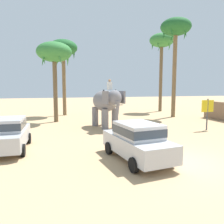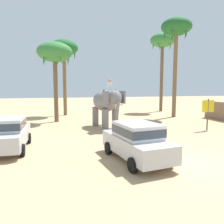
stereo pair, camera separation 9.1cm
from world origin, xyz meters
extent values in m
plane|color=tan|center=(0.00, 0.00, 0.00)|extent=(120.00, 120.00, 0.00)
cube|color=#B7BABF|center=(-1.72, 0.78, 0.68)|extent=(2.24, 4.29, 0.76)
cube|color=#B7BABF|center=(-1.70, 0.68, 1.38)|extent=(1.83, 2.29, 0.64)
cube|color=#2D3842|center=(-1.70, 0.68, 1.38)|extent=(1.85, 2.31, 0.35)
cylinder|color=black|center=(-2.73, 1.93, 0.30)|extent=(0.26, 0.62, 0.60)
cylinder|color=black|center=(-1.05, 2.16, 0.30)|extent=(0.26, 0.62, 0.60)
cylinder|color=black|center=(-2.39, -0.59, 0.30)|extent=(0.26, 0.62, 0.60)
cylinder|color=black|center=(-0.70, -0.36, 0.30)|extent=(0.26, 0.62, 0.60)
cube|color=#B7BABF|center=(-7.58, 3.91, 0.68)|extent=(1.75, 4.12, 0.76)
cube|color=#B7BABF|center=(-7.58, 3.81, 1.38)|extent=(1.58, 2.12, 0.64)
cube|color=#2D3842|center=(-7.58, 3.81, 1.38)|extent=(1.60, 2.14, 0.35)
cylinder|color=black|center=(-6.72, 5.17, 0.30)|extent=(0.19, 0.60, 0.60)
cylinder|color=black|center=(-6.75, 2.63, 0.30)|extent=(0.19, 0.60, 0.60)
ellipsoid|color=slate|center=(-1.23, 9.13, 2.15)|extent=(2.29, 3.39, 1.70)
cylinder|color=slate|center=(-0.58, 8.33, 0.80)|extent=(0.52, 0.52, 1.60)
cylinder|color=slate|center=(-1.44, 8.12, 0.80)|extent=(0.52, 0.52, 1.60)
cylinder|color=slate|center=(-1.02, 10.14, 0.80)|extent=(0.52, 0.52, 1.60)
cylinder|color=slate|center=(-1.88, 9.93, 0.80)|extent=(0.52, 0.52, 1.60)
ellipsoid|color=slate|center=(-0.85, 7.55, 2.45)|extent=(1.31, 1.23, 1.20)
cube|color=slate|center=(-0.17, 7.82, 2.50)|extent=(0.31, 0.81, 0.96)
cube|color=slate|center=(-1.57, 7.48, 2.50)|extent=(0.31, 0.81, 0.96)
cone|color=slate|center=(-0.74, 7.11, 1.45)|extent=(0.43, 0.43, 1.60)
cone|color=beige|center=(-0.50, 7.22, 1.95)|extent=(0.25, 0.57, 0.21)
cone|color=beige|center=(-1.00, 7.10, 1.95)|extent=(0.25, 0.57, 0.21)
cube|color=white|center=(-1.03, 8.30, 3.35)|extent=(0.39, 0.31, 0.60)
sphere|color=#A87A56|center=(-1.03, 8.30, 3.77)|extent=(0.22, 0.22, 0.22)
cylinder|color=#333338|center=(-0.52, 8.42, 2.80)|extent=(0.12, 0.12, 0.55)
cylinder|color=#333338|center=(-1.53, 8.18, 2.80)|extent=(0.12, 0.12, 0.55)
cylinder|color=brown|center=(7.46, 13.19, 4.70)|extent=(0.43, 0.43, 9.39)
ellipsoid|color=#1E5B28|center=(7.46, 13.19, 9.59)|extent=(3.20, 3.20, 1.80)
cone|color=#1E5B28|center=(8.66, 13.19, 9.09)|extent=(0.40, 0.92, 1.64)
cone|color=#1E5B28|center=(7.83, 14.33, 9.09)|extent=(0.91, 0.57, 1.67)
cone|color=#1E5B28|center=(6.49, 13.89, 9.09)|extent=(0.73, 0.83, 1.69)
cone|color=#1E5B28|center=(6.49, 12.48, 9.09)|extent=(0.73, 0.83, 1.69)
cone|color=#1E5B28|center=(7.83, 12.05, 9.09)|extent=(0.91, 0.57, 1.67)
cylinder|color=brown|center=(8.75, 18.72, 4.59)|extent=(0.43, 0.43, 9.19)
ellipsoid|color=#337A38|center=(8.75, 18.72, 9.39)|extent=(3.20, 3.20, 1.80)
cone|color=#337A38|center=(9.95, 18.72, 8.89)|extent=(0.40, 0.92, 1.64)
cone|color=#337A38|center=(9.12, 19.86, 8.89)|extent=(0.91, 0.57, 1.67)
cone|color=#337A38|center=(7.78, 19.43, 8.89)|extent=(0.73, 0.83, 1.69)
cone|color=#337A38|center=(7.78, 18.02, 8.89)|extent=(0.73, 0.83, 1.69)
cone|color=#337A38|center=(9.12, 17.58, 8.89)|extent=(0.91, 0.57, 1.67)
cylinder|color=brown|center=(-5.05, 12.98, 3.13)|extent=(0.40, 0.40, 6.26)
ellipsoid|color=#337A38|center=(-5.05, 12.98, 6.46)|extent=(3.20, 3.20, 1.80)
cone|color=#337A38|center=(-3.85, 12.98, 5.96)|extent=(0.40, 0.92, 1.64)
cone|color=#337A38|center=(-4.68, 14.12, 5.96)|extent=(0.91, 0.57, 1.67)
cone|color=#337A38|center=(-6.02, 13.68, 5.96)|extent=(0.73, 0.83, 1.69)
cone|color=#337A38|center=(-6.02, 12.27, 5.96)|extent=(0.73, 0.83, 1.69)
cone|color=#337A38|center=(-4.68, 11.84, 5.96)|extent=(0.91, 0.57, 1.67)
cylinder|color=brown|center=(-4.00, 17.81, 3.75)|extent=(0.41, 0.41, 7.50)
ellipsoid|color=#1E5B28|center=(-4.00, 17.81, 7.70)|extent=(3.20, 3.20, 1.80)
cone|color=#1E5B28|center=(-2.80, 17.81, 7.20)|extent=(0.40, 0.92, 1.64)
cone|color=#1E5B28|center=(-3.63, 18.95, 7.20)|extent=(0.91, 0.57, 1.67)
cone|color=#1E5B28|center=(-4.97, 18.51, 7.20)|extent=(0.73, 0.83, 1.69)
cone|color=#1E5B28|center=(-4.97, 17.10, 7.20)|extent=(0.73, 0.83, 1.69)
cone|color=#1E5B28|center=(-3.63, 16.67, 7.20)|extent=(0.91, 0.57, 1.67)
cylinder|color=#4C4C51|center=(5.97, 5.81, 1.20)|extent=(0.10, 0.10, 2.40)
cube|color=yellow|center=(5.97, 5.81, 1.85)|extent=(1.00, 0.08, 0.90)
camera|label=1|loc=(-5.31, -8.22, 3.28)|focal=35.19mm
camera|label=2|loc=(-5.22, -8.24, 3.28)|focal=35.19mm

